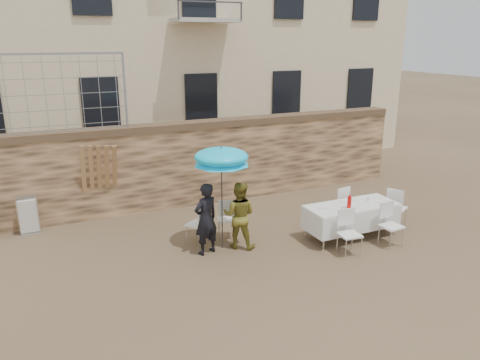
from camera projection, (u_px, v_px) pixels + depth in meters
name	position (u px, v px, depth m)	size (l,w,h in m)	color
ground	(270.00, 289.00, 8.42)	(80.00, 80.00, 0.00)	brown
stone_wall	(183.00, 165.00, 12.46)	(13.00, 0.50, 2.20)	olive
chain_link_fence	(55.00, 94.00, 10.70)	(3.20, 0.06, 1.80)	gray
man_suit	(206.00, 219.00, 9.62)	(0.56, 0.37, 1.53)	black
woman_dress	(239.00, 215.00, 9.93)	(0.71, 0.55, 1.46)	#A19231
umbrella	(221.00, 160.00, 9.52)	(1.16, 1.16, 2.07)	#3F3F44
couple_chair_left	(197.00, 223.00, 10.18)	(0.48, 0.48, 0.96)	white
couple_chair_right	(227.00, 218.00, 10.46)	(0.48, 0.48, 0.96)	white
banquet_table	(352.00, 206.00, 10.44)	(2.10, 0.85, 0.78)	silver
soda_bottle	(349.00, 202.00, 10.18)	(0.09, 0.09, 0.26)	red
table_chair_front_left	(350.00, 233.00, 9.62)	(0.48, 0.48, 0.96)	white
table_chair_front_right	(392.00, 225.00, 10.06)	(0.48, 0.48, 0.96)	white
table_chair_back	(337.00, 205.00, 11.29)	(0.48, 0.48, 0.96)	white
table_chair_side	(396.00, 207.00, 11.15)	(0.48, 0.48, 0.96)	white
chair_stack_right	(28.00, 213.00, 10.80)	(0.46, 0.40, 0.92)	white
wood_planks	(97.00, 182.00, 11.33)	(0.70, 0.20, 2.00)	#A37749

